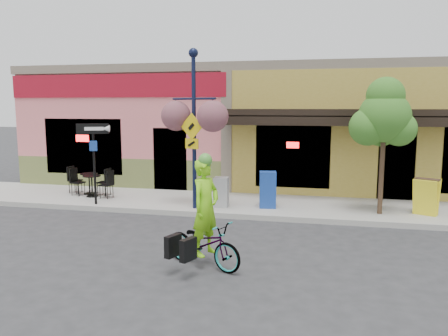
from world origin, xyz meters
name	(u,v)px	position (x,y,z in m)	size (l,w,h in m)	color
ground	(236,224)	(0.00, 0.00, 0.00)	(90.00, 90.00, 0.00)	#2D2D30
sidewalk	(249,205)	(0.00, 2.00, 0.07)	(24.00, 3.00, 0.15)	#9E9B93
curb	(240,216)	(0.00, 0.55, 0.07)	(24.00, 0.12, 0.15)	#A8A59E
building	(270,125)	(0.00, 7.50, 2.25)	(18.20, 8.20, 4.50)	#E47075
bicycle	(203,244)	(-0.06, -3.08, 0.45)	(0.60, 1.72, 0.90)	maroon
cyclist_rider	(206,220)	(-0.01, -3.08, 0.92)	(0.67, 0.44, 1.83)	#7FDA16
lamp_post	(194,130)	(-1.40, 0.93, 2.39)	(1.43, 0.57, 4.49)	black
one_way_sign	(94,164)	(-4.43, 0.78, 1.35)	(0.92, 0.20, 2.40)	black
cafe_set_left	(89,181)	(-5.38, 2.11, 0.60)	(1.51, 0.75, 0.91)	black
cafe_set_right	(92,183)	(-5.07, 1.74, 0.60)	(1.51, 0.75, 0.90)	black
newspaper_box_blue	(268,190)	(0.63, 1.47, 0.67)	(0.47, 0.42, 1.04)	#193C96
newspaper_box_grey	(221,192)	(-0.69, 1.26, 0.58)	(0.40, 0.37, 0.86)	#9E9E9E
street_tree	(383,146)	(3.70, 1.37, 2.00)	(1.45, 1.45, 3.71)	#3D7A26
sandwich_board	(425,198)	(4.81, 1.35, 0.65)	(0.60, 0.44, 0.99)	yellow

